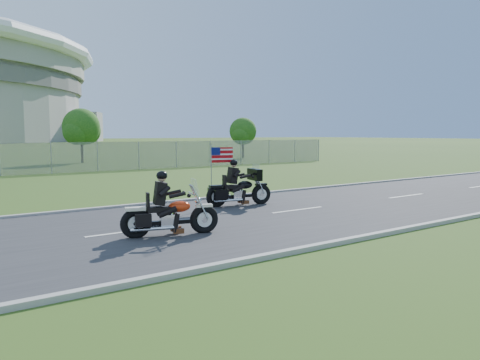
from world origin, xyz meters
TOP-DOWN VIEW (x-y plane):
  - ground at (0.00, 0.00)m, footprint 420.00×420.00m
  - road at (0.00, 0.00)m, footprint 120.00×8.00m
  - curb_north at (0.00, 4.05)m, footprint 120.00×0.18m
  - curb_south at (0.00, -4.05)m, footprint 120.00×0.18m
  - tree_fence_near at (6.04, 30.04)m, footprint 3.52×3.28m
  - tree_fence_far at (22.04, 28.03)m, footprint 3.08×2.87m
  - motorcycle_lead at (-1.28, -0.99)m, footprint 2.45×1.05m
  - motorcycle_follow at (2.99, 1.99)m, footprint 2.49×1.02m

SIDE VIEW (x-z plane):
  - ground at x=0.00m, z-range 0.00..0.00m
  - road at x=0.00m, z-range 0.00..0.04m
  - curb_north at x=0.00m, z-range -0.01..0.11m
  - curb_south at x=0.00m, z-range -0.01..0.11m
  - motorcycle_lead at x=-1.28m, z-range -0.31..1.37m
  - motorcycle_follow at x=2.99m, z-range -0.47..1.62m
  - tree_fence_far at x=22.04m, z-range 0.54..4.74m
  - tree_fence_near at x=6.04m, z-range 0.60..5.35m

